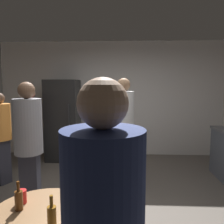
{
  "coord_description": "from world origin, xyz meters",
  "views": [
    {
      "loc": [
        0.26,
        -2.88,
        1.71
      ],
      "look_at": [
        0.08,
        0.78,
        1.26
      ],
      "focal_mm": 36.89,
      "sensor_mm": 36.0,
      "label": 1
    }
  ],
  "objects_px": {
    "foreground_table": "(42,224)",
    "plastic_cup_red": "(22,197)",
    "beer_bottle_amber": "(52,216)",
    "person_in_gray_shirt": "(29,140)",
    "beer_bottle_brown": "(19,200)",
    "person_in_maroon_shirt": "(31,123)",
    "person_in_orange_shirt": "(1,132)",
    "refrigerator": "(63,120)",
    "person_in_white_shirt": "(123,124)"
  },
  "relations": [
    {
      "from": "foreground_table",
      "to": "plastic_cup_red",
      "type": "relative_size",
      "value": 7.27
    },
    {
      "from": "beer_bottle_amber",
      "to": "plastic_cup_red",
      "type": "height_order",
      "value": "beer_bottle_amber"
    },
    {
      "from": "plastic_cup_red",
      "to": "person_in_gray_shirt",
      "type": "distance_m",
      "value": 1.05
    },
    {
      "from": "foreground_table",
      "to": "beer_bottle_brown",
      "type": "height_order",
      "value": "beer_bottle_brown"
    },
    {
      "from": "foreground_table",
      "to": "plastic_cup_red",
      "type": "distance_m",
      "value": 0.29
    },
    {
      "from": "foreground_table",
      "to": "person_in_maroon_shirt",
      "type": "height_order",
      "value": "person_in_maroon_shirt"
    },
    {
      "from": "beer_bottle_amber",
      "to": "beer_bottle_brown",
      "type": "distance_m",
      "value": 0.38
    },
    {
      "from": "person_in_gray_shirt",
      "to": "person_in_orange_shirt",
      "type": "bearing_deg",
      "value": -141.46
    },
    {
      "from": "refrigerator",
      "to": "person_in_gray_shirt",
      "type": "bearing_deg",
      "value": -85.46
    },
    {
      "from": "person_in_gray_shirt",
      "to": "person_in_maroon_shirt",
      "type": "height_order",
      "value": "person_in_gray_shirt"
    },
    {
      "from": "beer_bottle_brown",
      "to": "person_in_orange_shirt",
      "type": "height_order",
      "value": "person_in_orange_shirt"
    },
    {
      "from": "person_in_orange_shirt",
      "to": "beer_bottle_brown",
      "type": "bearing_deg",
      "value": -31.33
    },
    {
      "from": "foreground_table",
      "to": "beer_bottle_amber",
      "type": "relative_size",
      "value": 3.48
    },
    {
      "from": "person_in_white_shirt",
      "to": "person_in_maroon_shirt",
      "type": "bearing_deg",
      "value": -72.56
    },
    {
      "from": "refrigerator",
      "to": "person_in_white_shirt",
      "type": "xyz_separation_m",
      "value": [
        1.36,
        -1.41,
        0.16
      ]
    },
    {
      "from": "plastic_cup_red",
      "to": "person_in_gray_shirt",
      "type": "relative_size",
      "value": 0.06
    },
    {
      "from": "beer_bottle_amber",
      "to": "beer_bottle_brown",
      "type": "relative_size",
      "value": 1.0
    },
    {
      "from": "foreground_table",
      "to": "person_in_orange_shirt",
      "type": "xyz_separation_m",
      "value": [
        -1.44,
        2.08,
        0.28
      ]
    },
    {
      "from": "beer_bottle_brown",
      "to": "person_in_orange_shirt",
      "type": "distance_m",
      "value": 2.42
    },
    {
      "from": "beer_bottle_brown",
      "to": "person_in_orange_shirt",
      "type": "bearing_deg",
      "value": 121.28
    },
    {
      "from": "plastic_cup_red",
      "to": "person_in_gray_shirt",
      "type": "xyz_separation_m",
      "value": [
        -0.33,
        0.97,
        0.23
      ]
    },
    {
      "from": "person_in_gray_shirt",
      "to": "person_in_orange_shirt",
      "type": "distance_m",
      "value": 1.35
    },
    {
      "from": "foreground_table",
      "to": "beer_bottle_amber",
      "type": "xyz_separation_m",
      "value": [
        0.14,
        -0.19,
        0.19
      ]
    },
    {
      "from": "beer_bottle_amber",
      "to": "person_in_gray_shirt",
      "type": "relative_size",
      "value": 0.13
    },
    {
      "from": "person_in_gray_shirt",
      "to": "beer_bottle_brown",
      "type": "bearing_deg",
      "value": 15.13
    },
    {
      "from": "foreground_table",
      "to": "person_in_white_shirt",
      "type": "xyz_separation_m",
      "value": [
        0.63,
        2.04,
        0.43
      ]
    },
    {
      "from": "plastic_cup_red",
      "to": "person_in_orange_shirt",
      "type": "xyz_separation_m",
      "value": [
        -1.23,
        1.97,
        0.12
      ]
    },
    {
      "from": "person_in_white_shirt",
      "to": "person_in_maroon_shirt",
      "type": "distance_m",
      "value": 1.97
    },
    {
      "from": "refrigerator",
      "to": "plastic_cup_red",
      "type": "relative_size",
      "value": 16.36
    },
    {
      "from": "beer_bottle_amber",
      "to": "person_in_orange_shirt",
      "type": "bearing_deg",
      "value": 124.78
    },
    {
      "from": "beer_bottle_brown",
      "to": "person_in_white_shirt",
      "type": "distance_m",
      "value": 2.19
    },
    {
      "from": "refrigerator",
      "to": "person_in_white_shirt",
      "type": "relative_size",
      "value": 1.0
    },
    {
      "from": "foreground_table",
      "to": "person_in_orange_shirt",
      "type": "distance_m",
      "value": 2.55
    },
    {
      "from": "plastic_cup_red",
      "to": "foreground_table",
      "type": "bearing_deg",
      "value": -29.19
    },
    {
      "from": "beer_bottle_amber",
      "to": "beer_bottle_brown",
      "type": "xyz_separation_m",
      "value": [
        -0.32,
        0.21,
        0.0
      ]
    },
    {
      "from": "foreground_table",
      "to": "person_in_maroon_shirt",
      "type": "relative_size",
      "value": 0.49
    },
    {
      "from": "person_in_maroon_shirt",
      "to": "plastic_cup_red",
      "type": "bearing_deg",
      "value": -35.61
    },
    {
      "from": "person_in_orange_shirt",
      "to": "refrigerator",
      "type": "bearing_deg",
      "value": 89.93
    },
    {
      "from": "foreground_table",
      "to": "person_in_maroon_shirt",
      "type": "xyz_separation_m",
      "value": [
        -1.19,
        2.79,
        0.31
      ]
    },
    {
      "from": "person_in_orange_shirt",
      "to": "person_in_gray_shirt",
      "type": "bearing_deg",
      "value": -20.67
    },
    {
      "from": "plastic_cup_red",
      "to": "person_in_orange_shirt",
      "type": "height_order",
      "value": "person_in_orange_shirt"
    },
    {
      "from": "plastic_cup_red",
      "to": "person_in_maroon_shirt",
      "type": "relative_size",
      "value": 0.07
    },
    {
      "from": "refrigerator",
      "to": "plastic_cup_red",
      "type": "height_order",
      "value": "refrigerator"
    },
    {
      "from": "foreground_table",
      "to": "person_in_orange_shirt",
      "type": "relative_size",
      "value": 0.51
    },
    {
      "from": "person_in_white_shirt",
      "to": "person_in_orange_shirt",
      "type": "bearing_deg",
      "value": -51.47
    },
    {
      "from": "refrigerator",
      "to": "person_in_orange_shirt",
      "type": "relative_size",
      "value": 1.15
    },
    {
      "from": "foreground_table",
      "to": "person_in_gray_shirt",
      "type": "bearing_deg",
      "value": 116.6
    },
    {
      "from": "foreground_table",
      "to": "person_in_gray_shirt",
      "type": "distance_m",
      "value": 1.27
    },
    {
      "from": "beer_bottle_amber",
      "to": "person_in_orange_shirt",
      "type": "relative_size",
      "value": 0.15
    },
    {
      "from": "person_in_white_shirt",
      "to": "person_in_gray_shirt",
      "type": "xyz_separation_m",
      "value": [
        -1.17,
        -0.95,
        -0.04
      ]
    }
  ]
}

